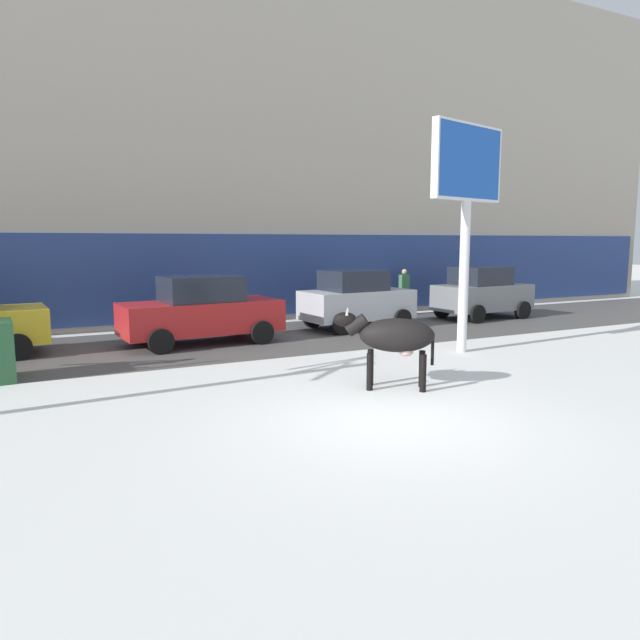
{
  "coord_description": "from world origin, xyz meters",
  "views": [
    {
      "loc": [
        -4.91,
        -7.26,
        2.76
      ],
      "look_at": [
        0.6,
        3.58,
        1.1
      ],
      "focal_mm": 32.44,
      "sensor_mm": 36.0,
      "label": 1
    }
  ],
  "objects_px": {
    "billboard": "(467,177)",
    "car_red_sedan": "(201,311)",
    "pedestrian_by_cars": "(404,292)",
    "car_silver_hatchback": "(356,300)",
    "car_grey_hatchback": "(482,293)",
    "cow_black": "(393,337)"
  },
  "relations": [
    {
      "from": "billboard",
      "to": "car_red_sedan",
      "type": "height_order",
      "value": "billboard"
    },
    {
      "from": "car_red_sedan",
      "to": "pedestrian_by_cars",
      "type": "xyz_separation_m",
      "value": [
        8.5,
        2.68,
        -0.03
      ]
    },
    {
      "from": "car_silver_hatchback",
      "to": "pedestrian_by_cars",
      "type": "height_order",
      "value": "car_silver_hatchback"
    },
    {
      "from": "car_grey_hatchback",
      "to": "pedestrian_by_cars",
      "type": "xyz_separation_m",
      "value": [
        -1.9,
        2.11,
        -0.05
      ]
    },
    {
      "from": "cow_black",
      "to": "pedestrian_by_cars",
      "type": "bearing_deg",
      "value": 53.78
    },
    {
      "from": "cow_black",
      "to": "car_red_sedan",
      "type": "xyz_separation_m",
      "value": [
        -1.91,
        6.32,
        -0.09
      ]
    },
    {
      "from": "car_silver_hatchback",
      "to": "pedestrian_by_cars",
      "type": "bearing_deg",
      "value": 32.6
    },
    {
      "from": "billboard",
      "to": "pedestrian_by_cars",
      "type": "bearing_deg",
      "value": 66.19
    },
    {
      "from": "billboard",
      "to": "car_red_sedan",
      "type": "relative_size",
      "value": 1.29
    },
    {
      "from": "cow_black",
      "to": "car_grey_hatchback",
      "type": "distance_m",
      "value": 10.95
    },
    {
      "from": "cow_black",
      "to": "billboard",
      "type": "bearing_deg",
      "value": 31.92
    },
    {
      "from": "car_grey_hatchback",
      "to": "pedestrian_by_cars",
      "type": "height_order",
      "value": "car_grey_hatchback"
    },
    {
      "from": "car_grey_hatchback",
      "to": "car_silver_hatchback",
      "type": "bearing_deg",
      "value": -179.6
    },
    {
      "from": "car_silver_hatchback",
      "to": "car_grey_hatchback",
      "type": "xyz_separation_m",
      "value": [
        5.26,
        0.04,
        0.0
      ]
    },
    {
      "from": "pedestrian_by_cars",
      "to": "car_red_sedan",
      "type": "bearing_deg",
      "value": -162.48
    },
    {
      "from": "billboard",
      "to": "car_grey_hatchback",
      "type": "bearing_deg",
      "value": 43.58
    },
    {
      "from": "cow_black",
      "to": "car_red_sedan",
      "type": "distance_m",
      "value": 6.61
    },
    {
      "from": "billboard",
      "to": "car_grey_hatchback",
      "type": "height_order",
      "value": "billboard"
    },
    {
      "from": "cow_black",
      "to": "car_red_sedan",
      "type": "height_order",
      "value": "car_red_sedan"
    },
    {
      "from": "billboard",
      "to": "cow_black",
      "type": "bearing_deg",
      "value": -148.08
    },
    {
      "from": "car_silver_hatchback",
      "to": "pedestrian_by_cars",
      "type": "relative_size",
      "value": 2.09
    },
    {
      "from": "billboard",
      "to": "car_silver_hatchback",
      "type": "bearing_deg",
      "value": 94.64
    }
  ]
}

